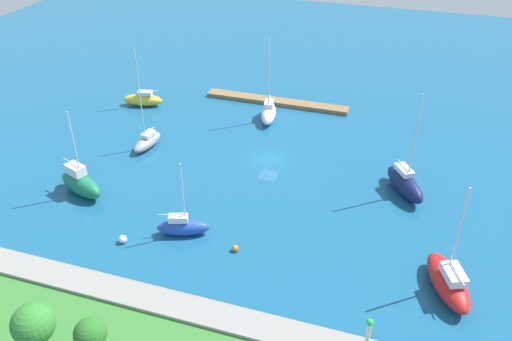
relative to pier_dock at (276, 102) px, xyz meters
name	(u,v)px	position (x,y,z in m)	size (l,w,h in m)	color
water	(269,159)	(-3.83, 16.94, -0.32)	(160.00, 160.00, 0.00)	#19567F
pier_dock	(276,102)	(0.00, 0.00, 0.00)	(23.01, 2.18, 0.64)	olive
breakwater	(176,309)	(-3.83, 45.07, 0.37)	(59.34, 2.92, 1.39)	gray
harbor_beacon	(368,334)	(-20.29, 45.07, 3.21)	(0.56, 0.56, 3.73)	silver
park_tree_mideast	(90,334)	(-0.46, 52.23, 4.01)	(2.51, 2.51, 4.55)	brown
park_tree_center	(33,324)	(3.94, 53.00, 4.34)	(3.32, 3.32, 5.28)	brown
sailboat_gray_west_end	(147,142)	(12.84, 19.02, 0.57)	(2.62, 5.83, 8.64)	gray
sailboat_white_far_north	(269,112)	(-0.44, 5.86, 0.86)	(3.46, 6.84, 12.56)	white
sailboat_yellow_outer_mooring	(143,99)	(19.88, 7.24, 0.72)	(6.50, 3.29, 9.41)	yellow
sailboat_blue_off_beacon	(183,227)	(0.34, 34.58, 0.69)	(5.85, 3.43, 8.87)	#2347B2
sailboat_red_lone_south	(448,281)	(-26.47, 34.67, 0.96)	(5.50, 8.18, 11.42)	red
sailboat_navy_far_south	(405,183)	(-21.35, 19.41, 1.08)	(5.91, 7.41, 12.95)	#141E4C
sailboat_green_mid_basin	(81,183)	(14.99, 31.34, 1.16)	(7.23, 4.66, 10.91)	#19724C
mooring_buoy_white	(123,239)	(5.78, 37.79, 0.11)	(0.87, 0.87, 0.87)	white
mooring_buoy_orange	(235,248)	(-5.84, 35.43, 0.02)	(0.68, 0.68, 0.68)	orange
mooring_buoy_red	(83,167)	(18.03, 26.53, 0.01)	(0.66, 0.66, 0.66)	red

